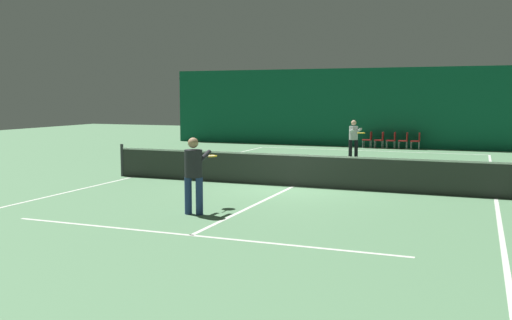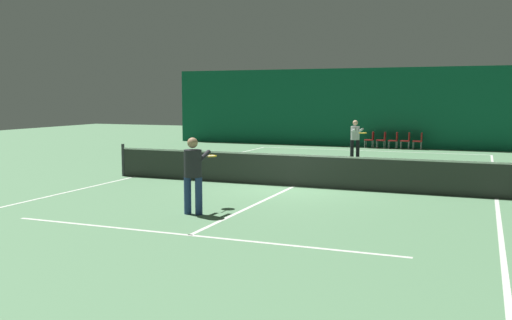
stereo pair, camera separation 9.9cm
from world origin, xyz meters
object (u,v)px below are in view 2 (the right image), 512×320
at_px(player_near, 194,170).
at_px(courtside_chair_0, 371,139).
at_px(tennis_net, 294,169).
at_px(courtside_chair_1, 383,139).
at_px(courtside_chair_2, 395,139).
at_px(player_far, 355,136).
at_px(courtside_chair_3, 407,140).
at_px(courtside_chair_4, 419,140).

bearing_deg(player_near, courtside_chair_0, -6.26).
distance_m(player_near, courtside_chair_0, 18.11).
height_order(tennis_net, courtside_chair_1, tennis_net).
height_order(courtside_chair_1, courtside_chair_2, same).
bearing_deg(player_far, courtside_chair_2, 140.84).
xyz_separation_m(player_far, courtside_chair_3, (1.48, 5.32, -0.47)).
bearing_deg(courtside_chair_4, courtside_chair_2, -90.00).
distance_m(courtside_chair_2, courtside_chair_3, 0.60).
bearing_deg(player_near, courtside_chair_2, -10.05).
distance_m(player_near, courtside_chair_4, 18.35).
bearing_deg(courtside_chair_1, tennis_net, -1.50).
distance_m(player_far, courtside_chair_2, 5.41).
bearing_deg(courtside_chair_2, courtside_chair_1, -90.00).
relative_size(courtside_chair_0, courtside_chair_1, 1.00).
height_order(tennis_net, courtside_chair_0, tennis_net).
bearing_deg(player_near, courtside_chair_3, -11.92).
bearing_deg(tennis_net, player_near, -100.58).
bearing_deg(courtside_chair_4, courtside_chair_3, -90.00).
height_order(player_near, courtside_chair_1, player_near).
height_order(player_near, courtside_chair_2, player_near).
distance_m(player_far, courtside_chair_4, 5.73).
xyz_separation_m(player_far, courtside_chair_2, (0.88, 5.32, -0.47)).
xyz_separation_m(courtside_chair_3, courtside_chair_4, (0.60, 0.00, 0.00)).
height_order(courtside_chair_2, courtside_chair_3, same).
bearing_deg(player_near, tennis_net, -14.91).
xyz_separation_m(player_near, courtside_chair_3, (2.41, 18.09, -0.52)).
height_order(courtside_chair_0, courtside_chair_1, same).
bearing_deg(courtside_chair_2, courtside_chair_0, -90.00).
bearing_deg(tennis_net, player_far, 89.46).
xyz_separation_m(player_near, courtside_chair_0, (0.61, 18.09, -0.52)).
xyz_separation_m(courtside_chair_0, courtside_chair_2, (1.20, 0.00, 0.00)).
relative_size(courtside_chair_3, courtside_chair_4, 1.00).
height_order(courtside_chair_0, courtside_chair_2, same).
height_order(tennis_net, courtside_chair_2, tennis_net).
height_order(player_near, courtside_chair_0, player_near).
distance_m(player_near, courtside_chair_2, 18.19).
bearing_deg(courtside_chair_3, player_near, -7.60).
xyz_separation_m(player_near, courtside_chair_4, (3.01, 18.09, -0.52)).
distance_m(tennis_net, courtside_chair_4, 13.66).
height_order(player_far, courtside_chair_0, player_far).
bearing_deg(courtside_chair_1, courtside_chair_2, 90.00).
height_order(courtside_chair_1, courtside_chair_4, same).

